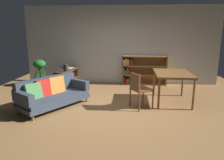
{
  "coord_description": "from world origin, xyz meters",
  "views": [
    {
      "loc": [
        0.38,
        -4.82,
        1.88
      ],
      "look_at": [
        -0.07,
        0.24,
        0.67
      ],
      "focal_mm": 33.77,
      "sensor_mm": 36.0,
      "label": 1
    }
  ],
  "objects_px": {
    "media_console": "(67,79)",
    "dining_table": "(173,76)",
    "desk_speaker": "(66,68)",
    "potted_floor_plant": "(40,70)",
    "fabric_couch": "(51,93)",
    "dining_chair_near": "(139,88)",
    "bookshelf": "(141,70)",
    "open_laptop": "(67,68)"
  },
  "relations": [
    {
      "from": "fabric_couch",
      "to": "open_laptop",
      "type": "xyz_separation_m",
      "value": [
        -0.21,
        2.09,
        0.27
      ]
    },
    {
      "from": "potted_floor_plant",
      "to": "bookshelf",
      "type": "distance_m",
      "value": 3.49
    },
    {
      "from": "fabric_couch",
      "to": "potted_floor_plant",
      "type": "distance_m",
      "value": 2.26
    },
    {
      "from": "desk_speaker",
      "to": "dining_table",
      "type": "relative_size",
      "value": 0.18
    },
    {
      "from": "desk_speaker",
      "to": "bookshelf",
      "type": "relative_size",
      "value": 0.14
    },
    {
      "from": "open_laptop",
      "to": "desk_speaker",
      "type": "distance_m",
      "value": 0.53
    },
    {
      "from": "media_console",
      "to": "bookshelf",
      "type": "distance_m",
      "value": 2.58
    },
    {
      "from": "media_console",
      "to": "dining_chair_near",
      "type": "distance_m",
      "value": 2.9
    },
    {
      "from": "dining_chair_near",
      "to": "bookshelf",
      "type": "bearing_deg",
      "value": 86.24
    },
    {
      "from": "potted_floor_plant",
      "to": "media_console",
      "type": "bearing_deg",
      "value": -7.06
    },
    {
      "from": "desk_speaker",
      "to": "dining_table",
      "type": "xyz_separation_m",
      "value": [
        3.14,
        -0.93,
        0.0
      ]
    },
    {
      "from": "potted_floor_plant",
      "to": "bookshelf",
      "type": "height_order",
      "value": "bookshelf"
    },
    {
      "from": "open_laptop",
      "to": "potted_floor_plant",
      "type": "relative_size",
      "value": 0.5
    },
    {
      "from": "desk_speaker",
      "to": "bookshelf",
      "type": "distance_m",
      "value": 2.6
    },
    {
      "from": "open_laptop",
      "to": "potted_floor_plant",
      "type": "xyz_separation_m",
      "value": [
        -0.92,
        -0.14,
        -0.09
      ]
    },
    {
      "from": "dining_table",
      "to": "desk_speaker",
      "type": "bearing_deg",
      "value": 163.5
    },
    {
      "from": "media_console",
      "to": "dining_table",
      "type": "distance_m",
      "value": 3.44
    },
    {
      "from": "fabric_couch",
      "to": "media_console",
      "type": "distance_m",
      "value": 1.84
    },
    {
      "from": "potted_floor_plant",
      "to": "dining_chair_near",
      "type": "height_order",
      "value": "potted_floor_plant"
    },
    {
      "from": "dining_table",
      "to": "dining_chair_near",
      "type": "relative_size",
      "value": 1.39
    },
    {
      "from": "potted_floor_plant",
      "to": "fabric_couch",
      "type": "bearing_deg",
      "value": -60.06
    },
    {
      "from": "media_console",
      "to": "dining_table",
      "type": "bearing_deg",
      "value": -20.28
    },
    {
      "from": "potted_floor_plant",
      "to": "desk_speaker",
      "type": "bearing_deg",
      "value": -19.92
    },
    {
      "from": "potted_floor_plant",
      "to": "dining_chair_near",
      "type": "bearing_deg",
      "value": -29.23
    },
    {
      "from": "bookshelf",
      "to": "open_laptop",
      "type": "bearing_deg",
      "value": -170.72
    },
    {
      "from": "desk_speaker",
      "to": "dining_table",
      "type": "bearing_deg",
      "value": -16.5
    },
    {
      "from": "media_console",
      "to": "dining_chair_near",
      "type": "bearing_deg",
      "value": -36.53
    },
    {
      "from": "dining_table",
      "to": "bookshelf",
      "type": "xyz_separation_m",
      "value": [
        -0.72,
        1.86,
        -0.21
      ]
    },
    {
      "from": "potted_floor_plant",
      "to": "dining_table",
      "type": "relative_size",
      "value": 0.74
    },
    {
      "from": "media_console",
      "to": "dining_table",
      "type": "height_order",
      "value": "dining_table"
    },
    {
      "from": "fabric_couch",
      "to": "media_console",
      "type": "bearing_deg",
      "value": 94.82
    },
    {
      "from": "dining_table",
      "to": "fabric_couch",
      "type": "bearing_deg",
      "value": -168.1
    },
    {
      "from": "media_console",
      "to": "dining_chair_near",
      "type": "height_order",
      "value": "dining_chair_near"
    },
    {
      "from": "fabric_couch",
      "to": "dining_table",
      "type": "bearing_deg",
      "value": 11.9
    },
    {
      "from": "dining_chair_near",
      "to": "bookshelf",
      "type": "relative_size",
      "value": 0.57
    },
    {
      "from": "bookshelf",
      "to": "media_console",
      "type": "bearing_deg",
      "value": -164.81
    },
    {
      "from": "open_laptop",
      "to": "fabric_couch",
      "type": "bearing_deg",
      "value": -84.37
    },
    {
      "from": "media_console",
      "to": "bookshelf",
      "type": "bearing_deg",
      "value": 15.19
    },
    {
      "from": "fabric_couch",
      "to": "dining_chair_near",
      "type": "height_order",
      "value": "dining_chair_near"
    },
    {
      "from": "media_console",
      "to": "dining_table",
      "type": "relative_size",
      "value": 0.97
    },
    {
      "from": "media_console",
      "to": "open_laptop",
      "type": "bearing_deg",
      "value": 101.28
    },
    {
      "from": "desk_speaker",
      "to": "dining_chair_near",
      "type": "xyz_separation_m",
      "value": [
        2.26,
        -1.47,
        -0.21
      ]
    }
  ]
}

